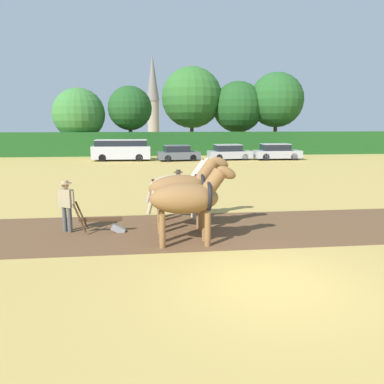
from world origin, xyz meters
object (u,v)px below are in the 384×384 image
church_spire (153,95)px  draft_horse_lead_left (188,198)px  draft_horse_lead_right (184,188)px  parked_car_left (178,153)px  parked_van (122,150)px  plow (105,223)px  tree_far_left (79,114)px  tree_center_right (276,100)px  tree_left (130,108)px  farmer_at_plow (66,202)px  parked_car_center (277,152)px  tree_center_left (192,98)px  draft_horse_trail_left (180,185)px  tree_center (238,107)px  farmer_beside_team (178,186)px  parked_car_center_left (229,152)px

church_spire → draft_horse_lead_left: 73.49m
draft_horse_lead_right → parked_car_left: draft_horse_lead_right is taller
draft_horse_lead_right → parked_van: (-3.85, 23.61, -0.40)m
church_spire → plow: church_spire is taller
tree_far_left → tree_center_right: (22.51, 1.01, 1.69)m
tree_far_left → church_spire: size_ratio=0.40×
tree_left → parked_van: tree_left is taller
draft_horse_lead_left → farmer_at_plow: size_ratio=1.56×
church_spire → parked_car_center: church_spire is taller
tree_center_left → parked_car_left: (-2.37, -10.28, -5.71)m
draft_horse_trail_left → tree_center_left: bearing=82.7°
tree_center → church_spire: (-9.82, 39.19, 4.08)m
parked_van → parked_car_left: 5.30m
draft_horse_trail_left → farmer_beside_team: draft_horse_trail_left is taller
plow → farmer_beside_team: (2.63, 3.39, 0.60)m
draft_horse_trail_left → parked_car_center: (10.91, 21.50, -0.53)m
tree_left → parked_van: size_ratio=1.38×
tree_far_left → draft_horse_trail_left: bearing=-73.1°
church_spire → parked_car_left: size_ratio=4.45×
tree_far_left → farmer_beside_team: tree_far_left is taller
parked_van → parked_car_center: bearing=-0.9°
draft_horse_lead_left → parked_car_left: draft_horse_lead_left is taller
plow → parked_car_left: size_ratio=0.40×
tree_far_left → church_spire: bearing=78.5°
tree_center_right → parked_car_center: bearing=-107.0°
tree_center_right → church_spire: bearing=109.7°
farmer_beside_team → parked_car_center_left: farmer_beside_team is taller
plow → parked_van: (-1.27, 23.63, 0.70)m
parked_car_center_left → parked_car_center: bearing=-8.5°
draft_horse_lead_right → farmer_at_plow: size_ratio=1.62×
farmer_at_plow → parked_car_center_left: size_ratio=0.41×
church_spire → plow: (-1.95, -71.62, -9.07)m
tree_far_left → tree_center_right: tree_center_right is taller
tree_left → draft_horse_trail_left: bearing=-83.5°
tree_left → plow: bearing=-88.5°
farmer_at_plow → parked_van: 23.41m
tree_left → tree_far_left: bearing=-176.7°
draft_horse_lead_right → parked_car_center: size_ratio=0.63×
tree_far_left → tree_center_right: size_ratio=0.78×
farmer_beside_team → tree_left: bearing=129.6°
tree_center_right → farmer_beside_team: size_ratio=5.80×
draft_horse_lead_left → parked_car_left: size_ratio=0.66×
church_spire → draft_horse_lead_right: size_ratio=6.48×
tree_far_left → parked_car_left: tree_far_left is taller
plow → parked_car_center_left: parked_car_center_left is taller
church_spire → tree_far_left: bearing=-101.5°
plow → draft_horse_lead_right: bearing=-0.0°
draft_horse_trail_left → parked_van: 22.48m
tree_center → farmer_beside_team: size_ratio=5.18×
church_spire → farmer_beside_team: bearing=-89.4°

